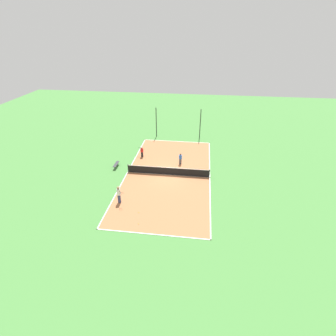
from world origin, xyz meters
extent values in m
plane|color=#47843D|center=(0.00, 0.00, 0.00)|extent=(80.00, 80.00, 0.00)
cube|color=#AD6B42|center=(0.00, 0.00, 0.01)|extent=(9.73, 19.91, 0.02)
cube|color=white|center=(-4.81, 0.00, 0.02)|extent=(0.10, 19.91, 0.00)
cube|color=white|center=(4.81, 0.00, 0.02)|extent=(0.10, 19.91, 0.00)
cube|color=white|center=(0.00, -9.91, 0.02)|extent=(9.73, 0.10, 0.00)
cube|color=white|center=(0.00, 9.91, 0.02)|extent=(9.73, 0.10, 0.00)
cube|color=white|center=(0.00, 0.00, 0.02)|extent=(9.73, 0.10, 0.00)
cylinder|color=black|center=(-4.71, 0.00, 0.53)|extent=(0.10, 0.10, 1.01)
cylinder|color=black|center=(4.71, 0.00, 0.53)|extent=(0.10, 0.10, 1.01)
cube|color=black|center=(0.00, 0.00, 0.50)|extent=(9.43, 0.03, 0.96)
cube|color=white|center=(0.00, 0.00, 0.95)|extent=(9.43, 0.04, 0.06)
cube|color=#333338|center=(-6.51, 1.01, 0.43)|extent=(0.36, 1.59, 0.04)
cylinder|color=#4C4C51|center=(-6.51, 0.37, 0.21)|extent=(0.08, 0.08, 0.41)
cylinder|color=#4C4C51|center=(-6.51, 1.66, 0.21)|extent=(0.08, 0.08, 0.41)
cube|color=#4C4C51|center=(1.17, 2.84, 0.38)|extent=(0.29, 0.26, 0.72)
cylinder|color=blue|center=(1.17, 2.84, 0.99)|extent=(0.44, 0.44, 0.50)
sphere|color=brown|center=(1.17, 2.84, 1.35)|extent=(0.22, 0.22, 0.22)
cube|color=navy|center=(-4.01, -5.95, 0.48)|extent=(0.32, 0.32, 0.91)
cylinder|color=white|center=(-4.01, -5.95, 1.25)|extent=(0.51, 0.51, 0.64)
sphere|color=#A87A56|center=(-4.01, -5.95, 1.71)|extent=(0.27, 0.27, 0.27)
cylinder|color=#262626|center=(-3.77, -6.17, 1.41)|extent=(0.23, 0.21, 0.03)
torus|color=black|center=(-3.56, -6.36, 1.41)|extent=(0.43, 0.43, 0.02)
cube|color=black|center=(-3.98, 4.17, 0.38)|extent=(0.32, 0.32, 0.71)
cylinder|color=red|center=(-3.98, 4.17, 0.98)|extent=(0.51, 0.51, 0.49)
sphere|color=tan|center=(-3.98, 4.17, 1.33)|extent=(0.21, 0.21, 0.21)
cylinder|color=#262626|center=(-4.20, 4.41, 1.10)|extent=(0.21, 0.23, 0.03)
torus|color=black|center=(-4.38, 4.62, 1.10)|extent=(0.43, 0.43, 0.02)
sphere|color=#CCE033|center=(-4.14, 6.63, 0.06)|extent=(0.07, 0.07, 0.07)
sphere|color=#CCE033|center=(-1.77, -7.30, 0.06)|extent=(0.07, 0.07, 0.07)
sphere|color=#CCE033|center=(-1.45, -8.82, 0.06)|extent=(0.07, 0.07, 0.07)
cylinder|color=black|center=(-3.31, 11.50, 2.27)|extent=(0.12, 0.12, 4.54)
cylinder|color=black|center=(3.31, 11.50, 2.27)|extent=(0.12, 0.12, 4.54)
camera|label=1|loc=(3.43, -26.00, 15.41)|focal=28.00mm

